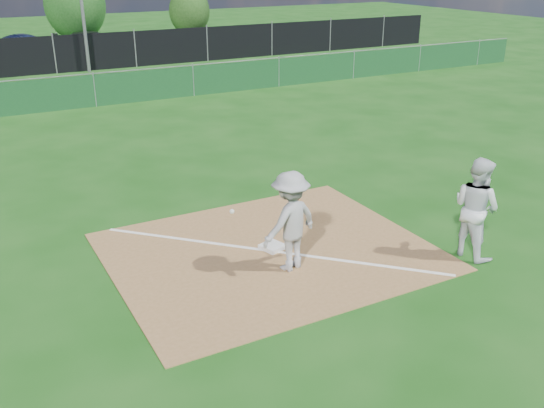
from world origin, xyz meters
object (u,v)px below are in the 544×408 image
at_px(tree_mid, 75,5).
at_px(tree_right, 189,11).
at_px(play_at_first, 290,221).
at_px(runner, 476,208).
at_px(car_right, 95,43).
at_px(car_mid, 31,47).
at_px(first_base, 272,247).

xyz_separation_m(tree_mid, tree_right, (7.67, -0.54, -0.64)).
height_order(play_at_first, runner, runner).
height_order(runner, tree_right, tree_right).
bearing_deg(car_right, car_mid, 90.75).
relative_size(tree_mid, tree_right, 1.37).
xyz_separation_m(first_base, play_at_first, (-0.09, -0.83, 0.89)).
height_order(play_at_first, tree_mid, tree_mid).
distance_m(play_at_first, runner, 3.55).
bearing_deg(tree_mid, play_at_first, -95.77).
bearing_deg(runner, play_at_first, 66.51).
bearing_deg(first_base, tree_right, 71.25).
bearing_deg(tree_mid, runner, -90.10).
distance_m(runner, car_right, 29.00).
height_order(play_at_first, car_right, play_at_first).
bearing_deg(runner, tree_mid, -4.20).
height_order(first_base, car_mid, car_mid).
bearing_deg(car_mid, tree_mid, -45.91).
xyz_separation_m(car_mid, tree_right, (11.44, 5.22, 1.06)).
bearing_deg(tree_right, first_base, -108.75).
height_order(tree_mid, tree_right, tree_mid).
distance_m(play_at_first, tree_right, 35.00).
height_order(first_base, car_right, car_right).
height_order(first_base, tree_right, tree_right).
relative_size(first_base, play_at_first, 0.22).
distance_m(runner, tree_mid, 34.94).
xyz_separation_m(runner, tree_mid, (0.06, 34.91, 1.40)).
distance_m(runner, tree_right, 35.24).
xyz_separation_m(car_mid, tree_mid, (3.77, 5.76, 1.70)).
distance_m(car_mid, tree_mid, 7.09).
bearing_deg(runner, car_right, -3.67).
bearing_deg(tree_right, tree_mid, 175.96).
distance_m(first_base, tree_right, 34.22).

